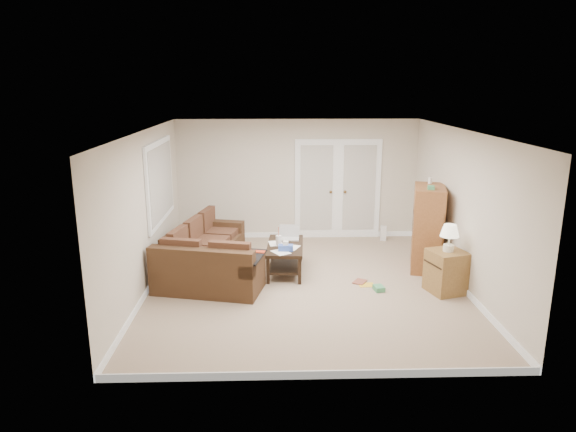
{
  "coord_description": "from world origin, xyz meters",
  "views": [
    {
      "loc": [
        -0.52,
        -7.81,
        3.19
      ],
      "look_at": [
        -0.27,
        0.28,
        1.1
      ],
      "focal_mm": 32.0,
      "sensor_mm": 36.0,
      "label": 1
    }
  ],
  "objects_px": {
    "tv_armoire": "(427,227)",
    "coffee_table": "(285,257)",
    "side_cabinet": "(447,268)",
    "sectional_sofa": "(207,259)"
  },
  "relations": [
    {
      "from": "coffee_table",
      "to": "tv_armoire",
      "type": "distance_m",
      "value": 2.55
    },
    {
      "from": "sectional_sofa",
      "to": "side_cabinet",
      "type": "xyz_separation_m",
      "value": [
        3.85,
        -0.82,
        0.09
      ]
    },
    {
      "from": "tv_armoire",
      "to": "coffee_table",
      "type": "bearing_deg",
      "value": -162.58
    },
    {
      "from": "side_cabinet",
      "to": "coffee_table",
      "type": "bearing_deg",
      "value": 141.83
    },
    {
      "from": "sectional_sofa",
      "to": "coffee_table",
      "type": "distance_m",
      "value": 1.35
    },
    {
      "from": "sectional_sofa",
      "to": "tv_armoire",
      "type": "distance_m",
      "value": 3.88
    },
    {
      "from": "sectional_sofa",
      "to": "tv_armoire",
      "type": "height_order",
      "value": "tv_armoire"
    },
    {
      "from": "coffee_table",
      "to": "tv_armoire",
      "type": "relative_size",
      "value": 0.79
    },
    {
      "from": "sectional_sofa",
      "to": "side_cabinet",
      "type": "distance_m",
      "value": 3.93
    },
    {
      "from": "tv_armoire",
      "to": "side_cabinet",
      "type": "xyz_separation_m",
      "value": [
        0.0,
        -1.1,
        -0.35
      ]
    }
  ]
}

